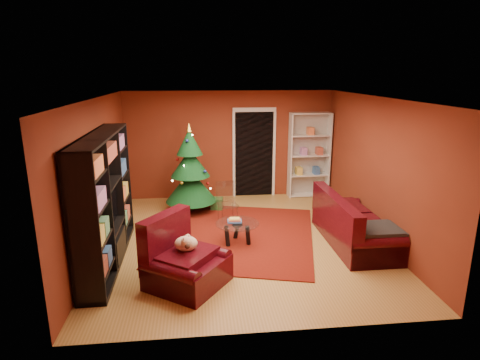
{
  "coord_description": "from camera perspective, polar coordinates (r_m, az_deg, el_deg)",
  "views": [
    {
      "loc": [
        -0.79,
        -6.87,
        3.04
      ],
      "look_at": [
        0.0,
        0.4,
        1.05
      ],
      "focal_mm": 30.0,
      "sensor_mm": 36.0,
      "label": 1
    }
  ],
  "objects": [
    {
      "name": "acrylic_chair",
      "position": [
        8.27,
        -1.79,
        -3.56
      ],
      "size": [
        0.47,
        0.49,
        0.76
      ],
      "primitive_type": null,
      "rotation": [
        0.0,
        0.0,
        0.21
      ],
      "color": "#66605B",
      "rests_on": "rug"
    },
    {
      "name": "sofa",
      "position": [
        7.56,
        16.09,
        -5.37
      ],
      "size": [
        0.96,
        2.13,
        0.91
      ],
      "primitive_type": null,
      "rotation": [
        0.0,
        0.0,
        1.57
      ],
      "color": "#34060D",
      "rests_on": "rug"
    },
    {
      "name": "ceiling",
      "position": [
        6.93,
        0.36,
        11.79
      ],
      "size": [
        5.0,
        5.5,
        0.05
      ],
      "primitive_type": "cube",
      "color": "silver",
      "rests_on": "wall_back"
    },
    {
      "name": "gift_box_green",
      "position": [
        9.13,
        -3.3,
        -3.39
      ],
      "size": [
        0.31,
        0.31,
        0.26
      ],
      "primitive_type": "cube",
      "rotation": [
        0.0,
        0.0,
        -0.18
      ],
      "color": "#246026",
      "rests_on": "floor"
    },
    {
      "name": "gift_box_teal",
      "position": [
        9.22,
        -8.17,
        -3.27
      ],
      "size": [
        0.31,
        0.31,
        0.28
      ],
      "primitive_type": "cube",
      "rotation": [
        0.0,
        0.0,
        0.11
      ],
      "color": "teal",
      "rests_on": "floor"
    },
    {
      "name": "wall_left",
      "position": [
        7.3,
        -19.76,
        0.51
      ],
      "size": [
        0.05,
        5.5,
        2.6
      ],
      "primitive_type": "cube",
      "color": "maroon",
      "rests_on": "ground"
    },
    {
      "name": "doorway",
      "position": [
        9.9,
        2.01,
        3.62
      ],
      "size": [
        1.06,
        0.6,
        2.16
      ],
      "primitive_type": null,
      "color": "black",
      "rests_on": "floor"
    },
    {
      "name": "floor",
      "position": [
        7.56,
        0.33,
        -8.68
      ],
      "size": [
        5.0,
        5.5,
        0.05
      ],
      "primitive_type": "cube",
      "color": "#A67A39",
      "rests_on": "ground"
    },
    {
      "name": "armchair",
      "position": [
        5.96,
        -7.52,
        -11.01
      ],
      "size": [
        1.5,
        1.5,
        0.84
      ],
      "primitive_type": null,
      "rotation": [
        0.0,
        0.0,
        0.95
      ],
      "color": "#34060D",
      "rests_on": "rug"
    },
    {
      "name": "wall_back",
      "position": [
        9.83,
        -1.49,
        5.02
      ],
      "size": [
        5.0,
        0.05,
        2.6
      ],
      "primitive_type": "cube",
      "color": "maroon",
      "rests_on": "ground"
    },
    {
      "name": "rug",
      "position": [
        7.75,
        -0.22,
        -7.79
      ],
      "size": [
        3.5,
        3.83,
        0.02
      ],
      "primitive_type": "cube",
      "rotation": [
        0.0,
        0.0,
        -0.25
      ],
      "color": "maroon",
      "rests_on": "floor"
    },
    {
      "name": "dog",
      "position": [
        5.93,
        -7.69,
        -8.94
      ],
      "size": [
        0.48,
        0.5,
        0.27
      ],
      "primitive_type": null,
      "rotation": [
        0.0,
        0.0,
        0.95
      ],
      "color": "beige",
      "rests_on": "armchair"
    },
    {
      "name": "wall_right",
      "position": [
        7.82,
        19.06,
        1.52
      ],
      "size": [
        0.05,
        5.5,
        2.6
      ],
      "primitive_type": "cube",
      "color": "maroon",
      "rests_on": "ground"
    },
    {
      "name": "gift_box_red",
      "position": [
        9.91,
        -6.83,
        -2.12
      ],
      "size": [
        0.24,
        0.24,
        0.21
      ],
      "primitive_type": "cube",
      "rotation": [
        0.0,
        0.0,
        0.11
      ],
      "color": "maroon",
      "rests_on": "floor"
    },
    {
      "name": "media_unit",
      "position": [
        6.73,
        -18.67,
        -2.77
      ],
      "size": [
        0.46,
        2.75,
        2.11
      ],
      "primitive_type": null,
      "rotation": [
        0.0,
        0.0,
        0.01
      ],
      "color": "black",
      "rests_on": "floor"
    },
    {
      "name": "coffee_table",
      "position": [
        7.32,
        -0.38,
        -7.54
      ],
      "size": [
        0.84,
        0.84,
        0.49
      ],
      "primitive_type": null,
      "rotation": [
        0.0,
        0.0,
        -0.07
      ],
      "color": "gray",
      "rests_on": "rug"
    },
    {
      "name": "christmas_tree",
      "position": [
        8.83,
        -7.09,
        1.51
      ],
      "size": [
        1.47,
        1.47,
        1.99
      ],
      "primitive_type": null,
      "rotation": [
        0.0,
        0.0,
        0.41
      ],
      "color": "#0C3D19",
      "rests_on": "floor"
    },
    {
      "name": "white_bookshelf",
      "position": [
        10.03,
        9.81,
        3.49
      ],
      "size": [
        0.99,
        0.37,
        2.14
      ],
      "primitive_type": null,
      "rotation": [
        0.0,
        0.0,
        0.01
      ],
      "color": "white",
      "rests_on": "floor"
    }
  ]
}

